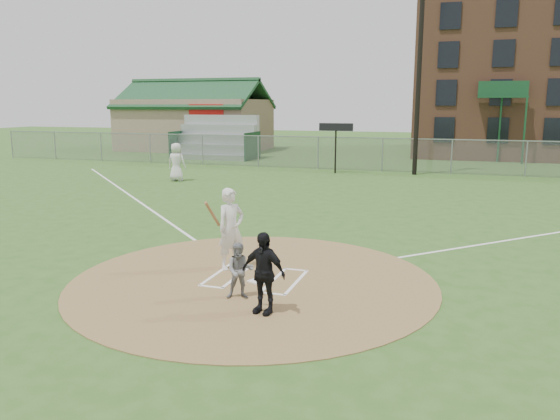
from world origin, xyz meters
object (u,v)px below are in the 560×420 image
(catcher, at_px, (240,271))
(home_plate, at_px, (260,281))
(batter_at_plate, at_px, (231,229))
(umpire, at_px, (263,273))
(ondeck_player, at_px, (176,162))

(catcher, bearing_deg, home_plate, 67.49)
(home_plate, bearing_deg, batter_at_plate, 143.69)
(home_plate, height_order, catcher, catcher)
(umpire, bearing_deg, batter_at_plate, 136.98)
(ondeck_player, bearing_deg, catcher, 120.89)
(home_plate, relative_size, ondeck_player, 0.21)
(catcher, relative_size, ondeck_player, 0.59)
(home_plate, xyz_separation_m, batter_at_plate, (-1.02, 0.75, 0.99))
(home_plate, relative_size, batter_at_plate, 0.22)
(batter_at_plate, bearing_deg, umpire, -55.17)
(catcher, height_order, umpire, umpire)
(home_plate, xyz_separation_m, umpire, (0.71, -1.74, 0.79))
(umpire, distance_m, ondeck_player, 19.38)
(home_plate, distance_m, catcher, 1.27)
(ondeck_player, bearing_deg, umpire, 121.75)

